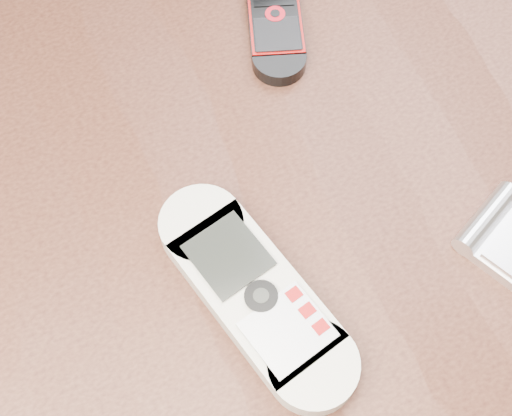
# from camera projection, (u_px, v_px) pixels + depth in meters

# --- Properties ---
(table) EXTENTS (1.20, 0.80, 0.75)m
(table) POSITION_uv_depth(u_px,v_px,m) (250.00, 274.00, 0.58)
(table) COLOR black
(table) RESTS_ON ground
(nokia_white) EXTENTS (0.09, 0.18, 0.02)m
(nokia_white) POSITION_uv_depth(u_px,v_px,m) (255.00, 293.00, 0.45)
(nokia_white) COLOR beige
(nokia_white) RESTS_ON table
(nokia_black_red) EXTENTS (0.08, 0.14, 0.01)m
(nokia_black_red) POSITION_uv_depth(u_px,v_px,m) (274.00, 12.00, 0.56)
(nokia_black_red) COLOR black
(nokia_black_red) RESTS_ON table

